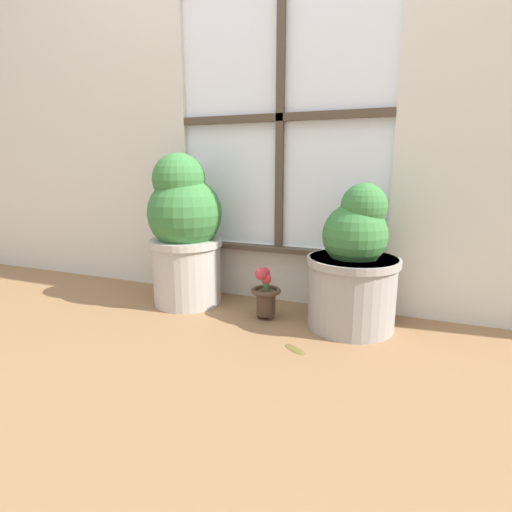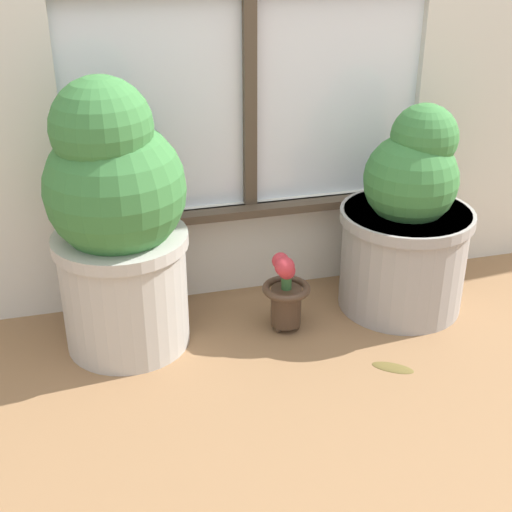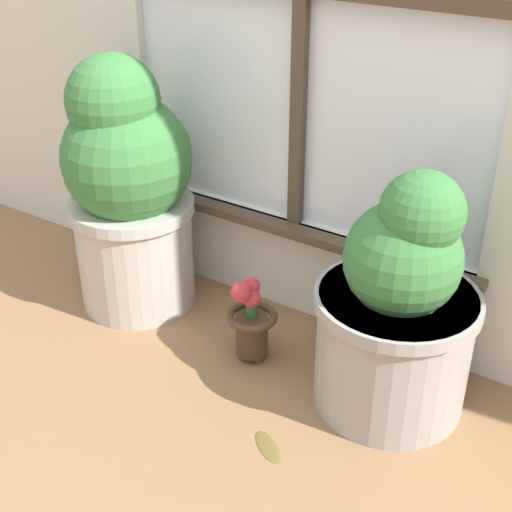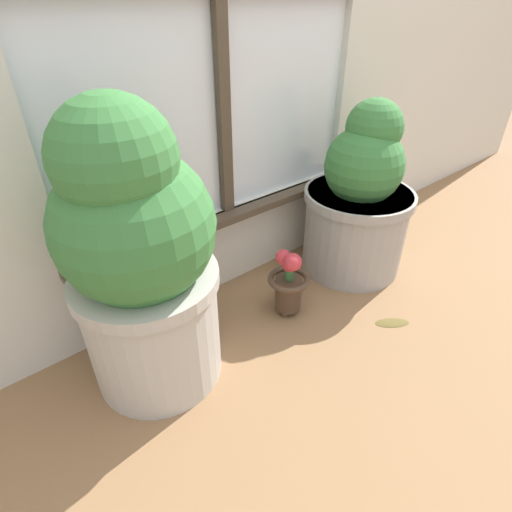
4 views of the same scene
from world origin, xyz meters
TOP-DOWN VIEW (x-y plane):
  - ground_plane at (0.00, 0.00)m, footprint 10.00×10.00m
  - wall_with_window at (0.00, 0.51)m, footprint 4.40×0.10m
  - potted_plant_left at (-0.41, 0.27)m, footprint 0.36×0.36m
  - potted_plant_right at (0.41, 0.27)m, footprint 0.38×0.38m
  - flower_vase at (0.03, 0.23)m, footprint 0.14×0.14m
  - fallen_leaf at (0.25, -0.03)m, footprint 0.12×0.10m

SIDE VIEW (x-z plane):
  - ground_plane at x=0.00m, z-range 0.00..0.00m
  - fallen_leaf at x=0.25m, z-range 0.00..0.01m
  - flower_vase at x=0.03m, z-range 0.00..0.24m
  - potted_plant_right at x=0.41m, z-range -0.04..0.57m
  - potted_plant_left at x=-0.41m, z-range 0.00..0.73m
  - wall_with_window at x=0.00m, z-range 0.02..2.52m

